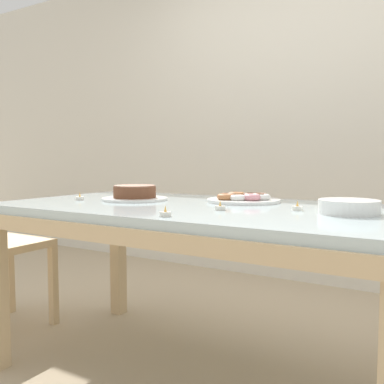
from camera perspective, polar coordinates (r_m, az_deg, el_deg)
The scene contains 10 objects.
ground_plane at distance 2.01m, azimuth 0.88°, elevation -23.24°, with size 12.00×12.00×0.00m, color tan.
wall_back at distance 3.37m, azimuth 15.83°, elevation 10.46°, with size 8.00×0.10×2.60m, color silver.
dining_table at distance 1.81m, azimuth 0.90°, elevation -4.45°, with size 1.73×0.93×0.74m.
cake_chocolate_round at distance 2.03m, azimuth -7.64°, elevation -0.25°, with size 0.31×0.31×0.07m.
pastry_platter at distance 1.93m, azimuth 6.93°, elevation -0.88°, with size 0.33×0.33×0.04m.
plate_stack at distance 1.60m, azimuth 20.19°, elevation -1.87°, with size 0.21×0.21×0.05m.
tealight_right_edge at distance 1.44m, azimuth -3.57°, elevation -2.88°, with size 0.04×0.04×0.04m.
tealight_near_front at distance 1.65m, azimuth 13.88°, elevation -2.05°, with size 0.04×0.04×0.04m.
tealight_near_cakes at distance 2.08m, azimuth -14.73°, elevation -0.77°, with size 0.04×0.04×0.04m.
tealight_left_edge at distance 1.62m, azimuth 3.77°, elevation -2.07°, with size 0.04×0.04×0.04m.
Camera 1 is at (0.90, -1.54, 0.93)m, focal length 40.00 mm.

